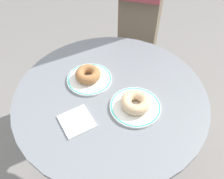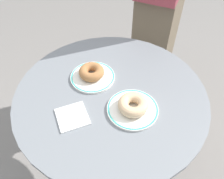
% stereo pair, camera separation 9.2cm
% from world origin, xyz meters
% --- Properties ---
extents(ground_plane, '(7.00, 7.00, 0.02)m').
position_xyz_m(ground_plane, '(0.00, 0.00, -0.01)').
color(ground_plane, gray).
extents(cafe_table, '(0.79, 0.79, 0.75)m').
position_xyz_m(cafe_table, '(0.00, 0.00, 0.53)').
color(cafe_table, slate).
rests_on(cafe_table, ground).
extents(plate_left, '(0.19, 0.19, 0.01)m').
position_xyz_m(plate_left, '(-0.11, -0.03, 0.76)').
color(plate_left, white).
rests_on(plate_left, cafe_table).
extents(plate_right, '(0.20, 0.20, 0.01)m').
position_xyz_m(plate_right, '(0.11, 0.04, 0.76)').
color(plate_right, white).
rests_on(plate_right, cafe_table).
extents(donut_cinnamon, '(0.13, 0.13, 0.04)m').
position_xyz_m(donut_cinnamon, '(-0.12, -0.03, 0.79)').
color(donut_cinnamon, '#A36B3D').
rests_on(donut_cinnamon, plate_left).
extents(donut_glazed, '(0.12, 0.12, 0.04)m').
position_xyz_m(donut_glazed, '(0.11, 0.04, 0.79)').
color(donut_glazed, '#E0B789').
rests_on(donut_glazed, plate_right).
extents(paper_napkin, '(0.12, 0.12, 0.01)m').
position_xyz_m(paper_napkin, '(0.04, -0.18, 0.76)').
color(paper_napkin, white).
rests_on(paper_napkin, cafe_table).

